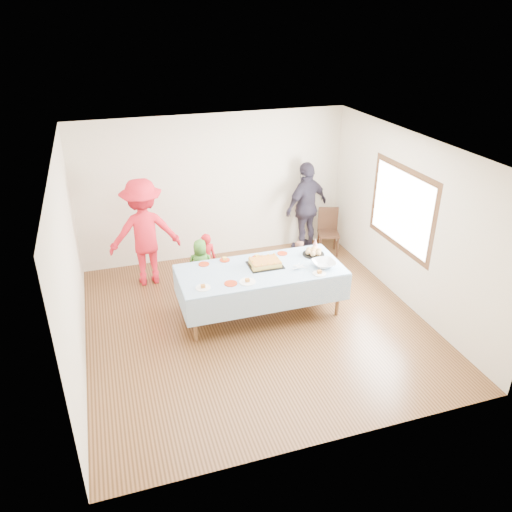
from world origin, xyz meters
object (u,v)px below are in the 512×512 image
Objects in this scene: party_table at (261,272)px; birthday_cake at (265,263)px; dining_chair at (328,228)px; adult_left at (144,233)px.

birthday_cake reaches higher than party_table.
party_table is at bearing -137.90° from birthday_cake.
birthday_cake is 2.47m from dining_chair.
dining_chair is at bearing -179.04° from adult_left.
party_table is at bearing -121.57° from dining_chair.
party_table is at bearing 133.34° from adult_left.
party_table is 2.60m from dining_chair.
dining_chair reaches higher than birthday_cake.
birthday_cake is at bearing -121.62° from dining_chair.
dining_chair is 3.52m from adult_left.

